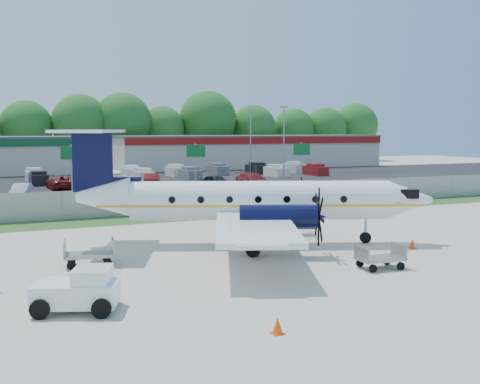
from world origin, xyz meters
name	(u,v)px	position (x,y,z in m)	size (l,w,h in m)	color
ground	(284,244)	(0.00, 0.00, 0.00)	(170.00, 170.00, 0.00)	beige
grass_verge	(207,215)	(0.00, 12.00, 0.01)	(170.00, 4.00, 0.02)	#2D561E
access_road	(178,204)	(0.00, 19.00, 0.01)	(170.00, 8.00, 0.02)	black
parking_lot	(122,184)	(0.00, 40.00, 0.01)	(170.00, 32.00, 0.02)	black
perimeter_fence	(198,199)	(0.00, 14.00, 1.00)	(120.00, 0.06, 1.99)	gray
building_east	(248,151)	(26.00, 61.98, 2.63)	(44.40, 12.40, 5.24)	beige
sign_left	(72,161)	(-8.00, 22.91, 3.61)	(1.80, 0.26, 5.00)	gray
sign_mid	(196,159)	(3.00, 22.91, 3.61)	(1.80, 0.26, 5.00)	gray
sign_right	(301,156)	(14.00, 22.91, 3.61)	(1.80, 0.26, 5.00)	gray
light_pole_ne	(284,137)	(20.00, 38.00, 5.23)	(0.90, 0.35, 9.09)	gray
light_pole_se	(251,137)	(20.00, 48.00, 5.23)	(0.90, 0.35, 9.09)	gray
tree_line	(77,167)	(0.00, 74.00, 0.00)	(112.00, 6.00, 14.00)	#1F5E1B
aircraft	(252,200)	(-1.59, 0.75, 2.41)	(20.24, 19.68, 6.25)	white
pushback_tug	(80,290)	(-12.16, -7.94, 0.73)	(3.25, 2.85, 1.52)	white
baggage_cart_near	(89,254)	(-10.68, -1.03, 0.56)	(2.46, 1.70, 1.20)	gray
baggage_cart_far	(380,258)	(1.28, -6.90, 0.50)	(2.13, 1.38, 1.07)	gray
cone_nose	(412,244)	(5.67, -3.79, 0.24)	(0.36, 0.36, 0.51)	#FF4B08
cone_port_wing	(277,326)	(-6.97, -12.80, 0.25)	(0.37, 0.37, 0.53)	#FF4B08
cone_starboard_wing	(300,220)	(4.40, 6.08, 0.24)	(0.35, 0.35, 0.50)	#FF4B08
road_car_mid	(262,198)	(8.49, 20.43, 0.00)	(1.73, 4.30, 1.46)	black
road_car_east	(404,193)	(23.03, 18.37, 0.00)	(2.11, 5.20, 1.51)	beige
parked_car_a	(22,198)	(-11.66, 29.10, 0.00)	(1.41, 4.04, 1.33)	silver
parked_car_b	(84,195)	(-6.08, 29.27, 0.00)	(1.97, 4.90, 1.67)	beige
parked_car_c	(131,194)	(-1.69, 28.45, 0.00)	(2.41, 5.93, 1.72)	silver
parked_car_d	(216,190)	(7.37, 28.92, 0.00)	(1.83, 4.55, 1.55)	black
parked_car_e	(253,189)	(11.42, 28.58, 0.00)	(2.28, 5.61, 1.63)	maroon
parked_car_f	(61,189)	(-7.30, 35.89, 0.00)	(2.51, 5.45, 1.51)	maroon
parked_car_g	(152,187)	(2.14, 34.78, 0.00)	(1.57, 4.50, 1.48)	maroon
far_parking_rows	(113,180)	(0.00, 45.00, 0.00)	(56.00, 10.00, 1.60)	gray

